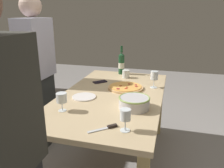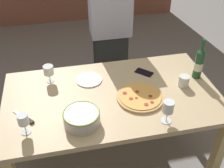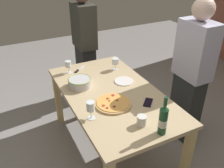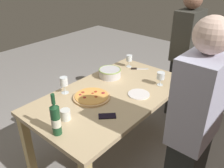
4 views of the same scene
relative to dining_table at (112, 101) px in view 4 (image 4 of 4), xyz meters
The scene contains 14 objects.
ground_plane 0.66m from the dining_table, ahead, with size 8.00×8.00×0.00m, color gray.
dining_table is the anchor object (origin of this frame).
pizza 0.24m from the dining_table, 23.96° to the right, with size 0.35×0.35×0.03m.
serving_bowl 0.38m from the dining_table, 135.77° to the right, with size 0.24×0.24×0.09m.
wine_bottle 0.76m from the dining_table, ahead, with size 0.07×0.07×0.34m.
wine_glass_near_pizza 0.50m from the dining_table, 49.90° to the right, with size 0.07×0.07×0.17m.
wine_glass_by_bottle 0.69m from the dining_table, 157.43° to the right, with size 0.07×0.07×0.15m.
wine_glass_far_left 0.55m from the dining_table, 149.00° to the left, with size 0.08×0.08×0.14m.
cup_amber 0.58m from the dining_table, ahead, with size 0.08×0.08×0.09m, color silver.
side_plate 0.28m from the dining_table, 123.24° to the left, with size 0.21×0.21×0.01m, color white.
cell_phone 0.40m from the dining_table, 34.67° to the left, with size 0.07×0.14×0.01m, color black.
pizza_knife 0.64m from the dining_table, 167.71° to the right, with size 0.15×0.17×0.02m.
person_host 0.91m from the dining_table, 78.99° to the left, with size 0.39×0.24×1.63m.
person_guest_left 1.22m from the dining_table, behind, with size 0.39×0.24×1.60m.
Camera 4 is at (1.50, 1.28, 1.90)m, focal length 37.86 mm.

